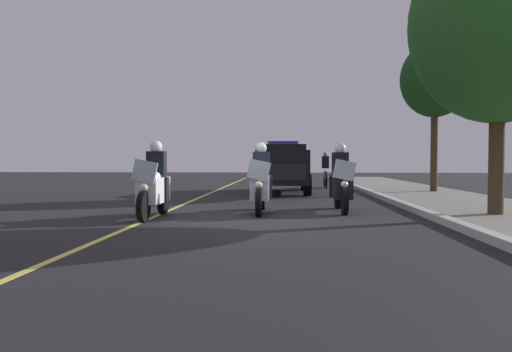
{
  "coord_description": "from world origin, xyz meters",
  "views": [
    {
      "loc": [
        9.9,
        0.72,
        1.26
      ],
      "look_at": [
        -1.1,
        0.0,
        0.9
      ],
      "focal_mm": 32.21,
      "sensor_mm": 36.0,
      "label": 1
    }
  ],
  "objects_px": {
    "tree_mid_block": "(499,23)",
    "cyclist_background": "(325,170)",
    "police_motorcycle_trailing": "(341,184)",
    "police_suv": "(283,166)",
    "police_motorcycle_lead_right": "(261,184)",
    "police_motorcycle_lead_left": "(154,186)",
    "tree_far_back": "(435,80)"
  },
  "relations": [
    {
      "from": "police_motorcycle_trailing",
      "to": "cyclist_background",
      "type": "bearing_deg",
      "value": 177.34
    },
    {
      "from": "police_suv",
      "to": "police_motorcycle_lead_left",
      "type": "bearing_deg",
      "value": -18.79
    },
    {
      "from": "cyclist_background",
      "to": "tree_far_back",
      "type": "relative_size",
      "value": 0.31
    },
    {
      "from": "police_motorcycle_lead_right",
      "to": "cyclist_background",
      "type": "distance_m",
      "value": 10.7
    },
    {
      "from": "police_motorcycle_trailing",
      "to": "police_suv",
      "type": "height_order",
      "value": "police_suv"
    },
    {
      "from": "police_motorcycle_lead_left",
      "to": "cyclist_background",
      "type": "distance_m",
      "value": 12.48
    },
    {
      "from": "cyclist_background",
      "to": "tree_mid_block",
      "type": "height_order",
      "value": "tree_mid_block"
    },
    {
      "from": "police_motorcycle_lead_left",
      "to": "cyclist_background",
      "type": "height_order",
      "value": "police_motorcycle_lead_left"
    },
    {
      "from": "police_motorcycle_lead_right",
      "to": "tree_mid_block",
      "type": "relative_size",
      "value": 0.34
    },
    {
      "from": "tree_mid_block",
      "to": "police_motorcycle_lead_left",
      "type": "bearing_deg",
      "value": -87.36
    },
    {
      "from": "tree_mid_block",
      "to": "police_suv",
      "type": "bearing_deg",
      "value": -149.22
    },
    {
      "from": "police_suv",
      "to": "tree_far_back",
      "type": "height_order",
      "value": "tree_far_back"
    },
    {
      "from": "tree_far_back",
      "to": "cyclist_background",
      "type": "bearing_deg",
      "value": -132.46
    },
    {
      "from": "tree_mid_block",
      "to": "tree_far_back",
      "type": "distance_m",
      "value": 7.76
    },
    {
      "from": "police_suv",
      "to": "tree_mid_block",
      "type": "relative_size",
      "value": 0.78
    },
    {
      "from": "police_motorcycle_trailing",
      "to": "tree_mid_block",
      "type": "xyz_separation_m",
      "value": [
        1.19,
        3.22,
        3.55
      ]
    },
    {
      "from": "police_motorcycle_lead_left",
      "to": "tree_far_back",
      "type": "distance_m",
      "value": 12.31
    },
    {
      "from": "police_motorcycle_lead_left",
      "to": "cyclist_background",
      "type": "xyz_separation_m",
      "value": [
        -11.54,
        4.75,
        0.14
      ]
    },
    {
      "from": "police_motorcycle_trailing",
      "to": "tree_mid_block",
      "type": "distance_m",
      "value": 4.93
    },
    {
      "from": "police_suv",
      "to": "tree_far_back",
      "type": "relative_size",
      "value": 0.86
    },
    {
      "from": "police_motorcycle_lead_right",
      "to": "tree_mid_block",
      "type": "height_order",
      "value": "tree_mid_block"
    },
    {
      "from": "police_suv",
      "to": "tree_mid_block",
      "type": "bearing_deg",
      "value": 30.78
    },
    {
      "from": "police_motorcycle_lead_left",
      "to": "police_motorcycle_trailing",
      "type": "bearing_deg",
      "value": 109.68
    },
    {
      "from": "cyclist_background",
      "to": "tree_far_back",
      "type": "height_order",
      "value": "tree_far_back"
    },
    {
      "from": "police_motorcycle_lead_left",
      "to": "tree_mid_block",
      "type": "relative_size",
      "value": 0.34
    },
    {
      "from": "police_motorcycle_lead_left",
      "to": "police_motorcycle_lead_right",
      "type": "distance_m",
      "value": 2.57
    },
    {
      "from": "police_motorcycle_lead_left",
      "to": "police_suv",
      "type": "relative_size",
      "value": 0.44
    },
    {
      "from": "police_motorcycle_lead_right",
      "to": "police_motorcycle_trailing",
      "type": "bearing_deg",
      "value": 101.69
    },
    {
      "from": "tree_mid_block",
      "to": "cyclist_background",
      "type": "bearing_deg",
      "value": -166.18
    },
    {
      "from": "police_suv",
      "to": "cyclist_background",
      "type": "height_order",
      "value": "police_suv"
    },
    {
      "from": "police_motorcycle_lead_left",
      "to": "tree_far_back",
      "type": "bearing_deg",
      "value": 133.05
    },
    {
      "from": "police_motorcycle_lead_left",
      "to": "police_motorcycle_lead_right",
      "type": "height_order",
      "value": "same"
    }
  ]
}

